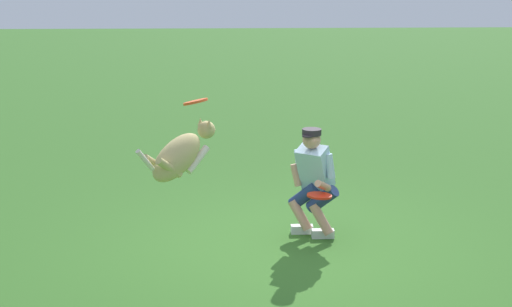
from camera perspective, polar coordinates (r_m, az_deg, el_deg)
name	(u,v)px	position (r m, az deg, el deg)	size (l,w,h in m)	color
ground_plane	(288,249)	(8.49, 2.42, -7.24)	(60.00, 60.00, 0.00)	#356B25
person	(313,178)	(8.70, 4.38, -1.90)	(0.61, 0.71, 1.29)	silver
dog	(180,155)	(6.93, -5.78, -0.12)	(0.73, 0.81, 0.58)	tan
frisbee_flying	(196,102)	(6.97, -4.61, 3.94)	(0.23, 0.23, 0.02)	#F55220
frisbee_held	(319,196)	(8.36, 4.83, -3.20)	(0.28, 0.28, 0.02)	red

